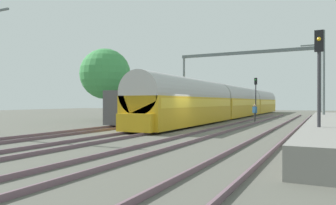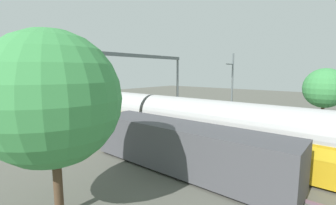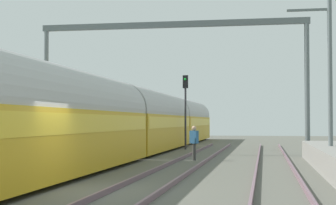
% 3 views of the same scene
% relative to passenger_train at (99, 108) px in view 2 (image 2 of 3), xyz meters
% --- Properties ---
extents(ground, '(120.00, 120.00, 0.00)m').
position_rel_passenger_train_xyz_m(ground, '(1.93, -20.69, -1.97)').
color(ground, '#57574E').
extents(track_west, '(1.52, 60.00, 0.16)m').
position_rel_passenger_train_xyz_m(track_west, '(-0.00, -20.69, -1.89)').
color(track_west, '#6E535F').
rests_on(track_west, ground).
extents(track_east, '(1.52, 60.00, 0.16)m').
position_rel_passenger_train_xyz_m(track_east, '(3.87, -20.69, -1.89)').
color(track_east, '#6E535F').
rests_on(track_east, ground).
extents(track_far_east, '(1.52, 60.00, 0.16)m').
position_rel_passenger_train_xyz_m(track_far_east, '(7.73, -20.69, -1.89)').
color(track_far_east, '#6E535F').
rests_on(track_far_east, ground).
extents(platform, '(4.40, 28.00, 0.90)m').
position_rel_passenger_train_xyz_m(platform, '(11.55, -18.69, -1.52)').
color(platform, gray).
rests_on(platform, ground).
extents(passenger_train, '(2.93, 49.20, 3.82)m').
position_rel_passenger_train_xyz_m(passenger_train, '(0.00, 0.00, 0.00)').
color(passenger_train, gold).
rests_on(passenger_train, ground).
extents(freight_car, '(2.80, 13.00, 2.70)m').
position_rel_passenger_train_xyz_m(freight_car, '(-3.87, -14.34, -0.50)').
color(freight_car, '#47474C').
rests_on(freight_car, ground).
extents(person_crossing, '(0.47, 0.40, 1.73)m').
position_rel_passenger_train_xyz_m(person_crossing, '(3.86, -8.10, -0.94)').
color(person_crossing, '#373737').
rests_on(person_crossing, ground).
extents(railway_signal_far, '(0.36, 0.30, 5.17)m').
position_rel_passenger_train_xyz_m(railway_signal_far, '(1.92, 2.48, 1.33)').
color(railway_signal_far, '#2D2D33').
rests_on(railway_signal_far, ground).
extents(catenary_gantry, '(16.00, 0.28, 7.86)m').
position_rel_passenger_train_xyz_m(catenary_gantry, '(1.93, -3.58, 3.90)').
color(catenary_gantry, slate).
rests_on(catenary_gantry, ground).
extents(catenary_pole_east_mid, '(1.90, 0.20, 8.00)m').
position_rel_passenger_train_xyz_m(catenary_pole_east_mid, '(10.08, -11.06, 2.18)').
color(catenary_pole_east_mid, slate).
rests_on(catenary_pole_east_mid, ground).
extents(tree_west_background, '(5.39, 5.39, 7.66)m').
position_rel_passenger_train_xyz_m(tree_west_background, '(-10.92, -13.11, 2.99)').
color(tree_west_background, '#4C3826').
rests_on(tree_west_background, ground).
extents(tree_east_background, '(4.50, 4.50, 6.40)m').
position_rel_passenger_train_xyz_m(tree_east_background, '(16.67, -19.18, 2.16)').
color(tree_east_background, '#4C3826').
rests_on(tree_east_background, ground).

